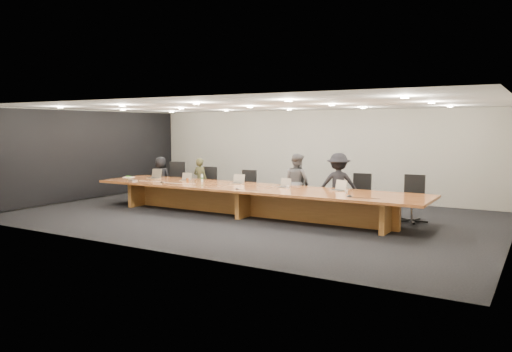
# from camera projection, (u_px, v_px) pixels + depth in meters

# --- Properties ---
(ground) EXTENTS (12.00, 12.00, 0.00)m
(ground) POSITION_uv_depth(u_px,v_px,m) (250.00, 216.00, 12.81)
(ground) COLOR black
(ground) RESTS_ON ground
(back_wall) EXTENTS (12.00, 0.02, 2.80)m
(back_wall) POSITION_uv_depth(u_px,v_px,m) (314.00, 154.00, 16.10)
(back_wall) COLOR beige
(back_wall) RESTS_ON ground
(left_wall_panel) EXTENTS (0.08, 7.84, 2.74)m
(left_wall_panel) POSITION_uv_depth(u_px,v_px,m) (89.00, 156.00, 15.68)
(left_wall_panel) COLOR black
(left_wall_panel) RESTS_ON ground
(conference_table) EXTENTS (9.00, 1.80, 0.75)m
(conference_table) POSITION_uv_depth(u_px,v_px,m) (250.00, 196.00, 12.76)
(conference_table) COLOR brown
(conference_table) RESTS_ON ground
(chair_far_left) EXTENTS (0.75, 0.75, 1.21)m
(chair_far_left) POSITION_uv_depth(u_px,v_px,m) (174.00, 181.00, 15.52)
(chair_far_left) COLOR black
(chair_far_left) RESTS_ON ground
(chair_left) EXTENTS (0.61, 0.61, 1.10)m
(chair_left) POSITION_uv_depth(u_px,v_px,m) (207.00, 185.00, 14.92)
(chair_left) COLOR black
(chair_left) RESTS_ON ground
(chair_mid_left) EXTENTS (0.59, 0.59, 1.06)m
(chair_mid_left) POSITION_uv_depth(u_px,v_px,m) (246.00, 188.00, 14.22)
(chair_mid_left) COLOR black
(chair_mid_left) RESTS_ON ground
(chair_mid_right) EXTENTS (0.59, 0.59, 1.04)m
(chair_mid_right) POSITION_uv_depth(u_px,v_px,m) (292.00, 191.00, 13.58)
(chair_mid_right) COLOR black
(chair_mid_right) RESTS_ON ground
(chair_right) EXTENTS (0.62, 0.62, 1.11)m
(chair_right) POSITION_uv_depth(u_px,v_px,m) (360.00, 195.00, 12.65)
(chair_right) COLOR black
(chair_right) RESTS_ON ground
(chair_far_right) EXTENTS (0.61, 0.61, 1.16)m
(chair_far_right) POSITION_uv_depth(u_px,v_px,m) (412.00, 198.00, 11.86)
(chair_far_right) COLOR black
(chair_far_right) RESTS_ON ground
(person_a) EXTENTS (0.73, 0.56, 1.34)m
(person_a) POSITION_uv_depth(u_px,v_px,m) (161.00, 178.00, 15.74)
(person_a) COLOR black
(person_a) RESTS_ON ground
(person_b) EXTENTS (0.50, 0.34, 1.34)m
(person_b) POSITION_uv_depth(u_px,v_px,m) (200.00, 180.00, 15.01)
(person_b) COLOR #33331C
(person_b) RESTS_ON ground
(person_c) EXTENTS (0.92, 0.83, 1.57)m
(person_c) POSITION_uv_depth(u_px,v_px,m) (297.00, 182.00, 13.42)
(person_c) COLOR #504F52
(person_c) RESTS_ON ground
(person_d) EXTENTS (1.18, 0.92, 1.61)m
(person_d) POSITION_uv_depth(u_px,v_px,m) (338.00, 184.00, 12.81)
(person_d) COLOR black
(person_d) RESTS_ON ground
(laptop_a) EXTENTS (0.37, 0.28, 0.29)m
(laptop_a) POSITION_uv_depth(u_px,v_px,m) (154.00, 174.00, 14.74)
(laptop_a) COLOR #B6A88B
(laptop_a) RESTS_ON conference_table
(laptop_b) EXTENTS (0.33, 0.27, 0.23)m
(laptop_b) POSITION_uv_depth(u_px,v_px,m) (185.00, 177.00, 14.16)
(laptop_b) COLOR tan
(laptop_b) RESTS_ON conference_table
(laptop_c) EXTENTS (0.35, 0.26, 0.26)m
(laptop_c) POSITION_uv_depth(u_px,v_px,m) (237.00, 179.00, 13.41)
(laptop_c) COLOR tan
(laptop_c) RESTS_ON conference_table
(laptop_d) EXTENTS (0.33, 0.26, 0.24)m
(laptop_d) POSITION_uv_depth(u_px,v_px,m) (283.00, 183.00, 12.58)
(laptop_d) COLOR tan
(laptop_d) RESTS_ON conference_table
(laptop_e) EXTENTS (0.40, 0.35, 0.26)m
(laptop_e) POSITION_uv_depth(u_px,v_px,m) (338.00, 185.00, 11.93)
(laptop_e) COLOR tan
(laptop_e) RESTS_ON conference_table
(water_bottle) EXTENTS (0.08, 0.08, 0.20)m
(water_bottle) POSITION_uv_depth(u_px,v_px,m) (202.00, 178.00, 13.87)
(water_bottle) COLOR silver
(water_bottle) RESTS_ON conference_table
(amber_mug) EXTENTS (0.09, 0.09, 0.09)m
(amber_mug) POSITION_uv_depth(u_px,v_px,m) (187.00, 180.00, 14.01)
(amber_mug) COLOR brown
(amber_mug) RESTS_ON conference_table
(paper_cup_near) EXTENTS (0.09, 0.09, 0.08)m
(paper_cup_near) POSITION_uv_depth(u_px,v_px,m) (288.00, 187.00, 12.35)
(paper_cup_near) COLOR silver
(paper_cup_near) RESTS_ON conference_table
(paper_cup_far) EXTENTS (0.09, 0.09, 0.08)m
(paper_cup_far) POSITION_uv_depth(u_px,v_px,m) (346.00, 192.00, 11.46)
(paper_cup_far) COLOR silver
(paper_cup_far) RESTS_ON conference_table
(notepad) EXTENTS (0.32, 0.28, 0.02)m
(notepad) POSITION_uv_depth(u_px,v_px,m) (129.00, 177.00, 15.03)
(notepad) COLOR silver
(notepad) RESTS_ON conference_table
(lime_gadget) EXTENTS (0.17, 0.12, 0.02)m
(lime_gadget) POSITION_uv_depth(u_px,v_px,m) (128.00, 177.00, 15.03)
(lime_gadget) COLOR #5BC033
(lime_gadget) RESTS_ON notepad
(av_box) EXTENTS (0.25, 0.20, 0.03)m
(av_box) POSITION_uv_depth(u_px,v_px,m) (133.00, 180.00, 14.05)
(av_box) COLOR #ABABB0
(av_box) RESTS_ON conference_table
(mic_left) EXTENTS (0.13, 0.13, 0.03)m
(mic_left) POSITION_uv_depth(u_px,v_px,m) (162.00, 182.00, 13.66)
(mic_left) COLOR black
(mic_left) RESTS_ON conference_table
(mic_center) EXTENTS (0.14, 0.14, 0.03)m
(mic_center) POSITION_uv_depth(u_px,v_px,m) (237.00, 189.00, 12.23)
(mic_center) COLOR black
(mic_center) RESTS_ON conference_table
(mic_right) EXTENTS (0.15, 0.15, 0.03)m
(mic_right) POSITION_uv_depth(u_px,v_px,m) (349.00, 196.00, 10.93)
(mic_right) COLOR black
(mic_right) RESTS_ON conference_table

